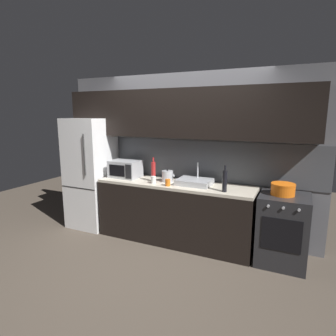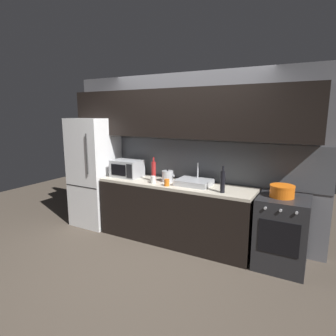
{
  "view_description": "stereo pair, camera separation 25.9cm",
  "coord_description": "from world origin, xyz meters",
  "px_view_note": "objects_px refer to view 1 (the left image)",
  "views": [
    {
      "loc": [
        1.62,
        -2.78,
        1.89
      ],
      "look_at": [
        -0.11,
        0.9,
        1.11
      ],
      "focal_mm": 30.23,
      "sensor_mm": 36.0,
      "label": 1
    },
    {
      "loc": [
        1.85,
        -2.66,
        1.89
      ],
      "look_at": [
        -0.11,
        0.9,
        1.11
      ],
      "focal_mm": 30.23,
      "sensor_mm": 36.0,
      "label": 2
    }
  ],
  "objects_px": {
    "mug_white": "(153,180)",
    "microwave": "(125,169)",
    "wine_bottle_red": "(153,171)",
    "wine_bottle_dark": "(225,181)",
    "kettle": "(168,176)",
    "refrigerator": "(91,173)",
    "oven_range": "(283,229)",
    "mug_orange": "(168,183)",
    "cooking_pot": "(283,189)"
  },
  "relations": [
    {
      "from": "oven_range",
      "to": "wine_bottle_red",
      "type": "bearing_deg",
      "value": -178.51
    },
    {
      "from": "wine_bottle_red",
      "to": "kettle",
      "type": "bearing_deg",
      "value": 22.08
    },
    {
      "from": "refrigerator",
      "to": "kettle",
      "type": "bearing_deg",
      "value": 1.22
    },
    {
      "from": "oven_range",
      "to": "cooking_pot",
      "type": "relative_size",
      "value": 3.09
    },
    {
      "from": "mug_white",
      "to": "cooking_pot",
      "type": "relative_size",
      "value": 0.36
    },
    {
      "from": "wine_bottle_red",
      "to": "wine_bottle_dark",
      "type": "xyz_separation_m",
      "value": [
        1.1,
        -0.11,
        -0.01
      ]
    },
    {
      "from": "oven_range",
      "to": "cooking_pot",
      "type": "distance_m",
      "value": 0.52
    },
    {
      "from": "mug_orange",
      "to": "mug_white",
      "type": "height_order",
      "value": "mug_white"
    },
    {
      "from": "oven_range",
      "to": "wine_bottle_red",
      "type": "xyz_separation_m",
      "value": [
        -1.83,
        -0.05,
        0.6
      ]
    },
    {
      "from": "wine_bottle_red",
      "to": "mug_orange",
      "type": "bearing_deg",
      "value": -26.29
    },
    {
      "from": "wine_bottle_dark",
      "to": "mug_white",
      "type": "distance_m",
      "value": 1.05
    },
    {
      "from": "wine_bottle_red",
      "to": "oven_range",
      "type": "bearing_deg",
      "value": 1.49
    },
    {
      "from": "cooking_pot",
      "to": "microwave",
      "type": "bearing_deg",
      "value": 179.55
    },
    {
      "from": "refrigerator",
      "to": "wine_bottle_dark",
      "type": "distance_m",
      "value": 2.33
    },
    {
      "from": "wine_bottle_red",
      "to": "wine_bottle_dark",
      "type": "bearing_deg",
      "value": -5.77
    },
    {
      "from": "kettle",
      "to": "wine_bottle_red",
      "type": "distance_m",
      "value": 0.22
    },
    {
      "from": "kettle",
      "to": "mug_orange",
      "type": "xyz_separation_m",
      "value": [
        0.11,
        -0.23,
        -0.03
      ]
    },
    {
      "from": "microwave",
      "to": "oven_range",
      "type": "bearing_deg",
      "value": -0.48
    },
    {
      "from": "mug_orange",
      "to": "cooking_pot",
      "type": "relative_size",
      "value": 0.33
    },
    {
      "from": "wine_bottle_dark",
      "to": "mug_orange",
      "type": "distance_m",
      "value": 0.8
    },
    {
      "from": "refrigerator",
      "to": "cooking_pot",
      "type": "bearing_deg",
      "value": 0.0
    },
    {
      "from": "refrigerator",
      "to": "oven_range",
      "type": "distance_m",
      "value": 3.08
    },
    {
      "from": "wine_bottle_dark",
      "to": "kettle",
      "type": "bearing_deg",
      "value": 168.13
    },
    {
      "from": "refrigerator",
      "to": "microwave",
      "type": "relative_size",
      "value": 3.97
    },
    {
      "from": "mug_white",
      "to": "wine_bottle_dark",
      "type": "bearing_deg",
      "value": -0.15
    },
    {
      "from": "wine_bottle_red",
      "to": "mug_white",
      "type": "distance_m",
      "value": 0.16
    },
    {
      "from": "refrigerator",
      "to": "mug_white",
      "type": "distance_m",
      "value": 1.29
    },
    {
      "from": "microwave",
      "to": "wine_bottle_dark",
      "type": "xyz_separation_m",
      "value": [
        1.64,
        -0.18,
        0.01
      ]
    },
    {
      "from": "oven_range",
      "to": "kettle",
      "type": "bearing_deg",
      "value": 178.9
    },
    {
      "from": "microwave",
      "to": "kettle",
      "type": "height_order",
      "value": "microwave"
    },
    {
      "from": "oven_range",
      "to": "microwave",
      "type": "distance_m",
      "value": 2.44
    },
    {
      "from": "microwave",
      "to": "wine_bottle_red",
      "type": "bearing_deg",
      "value": -7.1
    },
    {
      "from": "kettle",
      "to": "mug_white",
      "type": "distance_m",
      "value": 0.23
    },
    {
      "from": "refrigerator",
      "to": "microwave",
      "type": "xyz_separation_m",
      "value": [
        0.68,
        0.02,
        0.12
      ]
    },
    {
      "from": "wine_bottle_dark",
      "to": "cooking_pot",
      "type": "height_order",
      "value": "wine_bottle_dark"
    },
    {
      "from": "kettle",
      "to": "mug_orange",
      "type": "bearing_deg",
      "value": -64.09
    },
    {
      "from": "cooking_pot",
      "to": "kettle",
      "type": "bearing_deg",
      "value": 178.92
    },
    {
      "from": "oven_range",
      "to": "refrigerator",
      "type": "bearing_deg",
      "value": 179.98
    },
    {
      "from": "mug_orange",
      "to": "cooking_pot",
      "type": "xyz_separation_m",
      "value": [
        1.49,
        0.2,
        0.03
      ]
    },
    {
      "from": "oven_range",
      "to": "mug_orange",
      "type": "distance_m",
      "value": 1.61
    },
    {
      "from": "microwave",
      "to": "wine_bottle_dark",
      "type": "height_order",
      "value": "wine_bottle_dark"
    },
    {
      "from": "microwave",
      "to": "cooking_pot",
      "type": "relative_size",
      "value": 1.58
    },
    {
      "from": "wine_bottle_dark",
      "to": "cooking_pot",
      "type": "distance_m",
      "value": 0.72
    },
    {
      "from": "refrigerator",
      "to": "kettle",
      "type": "relative_size",
      "value": 9.02
    },
    {
      "from": "oven_range",
      "to": "wine_bottle_red",
      "type": "distance_m",
      "value": 1.92
    },
    {
      "from": "kettle",
      "to": "mug_white",
      "type": "xyz_separation_m",
      "value": [
        -0.14,
        -0.19,
        -0.03
      ]
    },
    {
      "from": "refrigerator",
      "to": "oven_range",
      "type": "bearing_deg",
      "value": -0.02
    },
    {
      "from": "mug_white",
      "to": "microwave",
      "type": "bearing_deg",
      "value": 163.63
    },
    {
      "from": "wine_bottle_red",
      "to": "mug_white",
      "type": "bearing_deg",
      "value": -61.89
    },
    {
      "from": "microwave",
      "to": "wine_bottle_red",
      "type": "relative_size",
      "value": 1.27
    }
  ]
}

